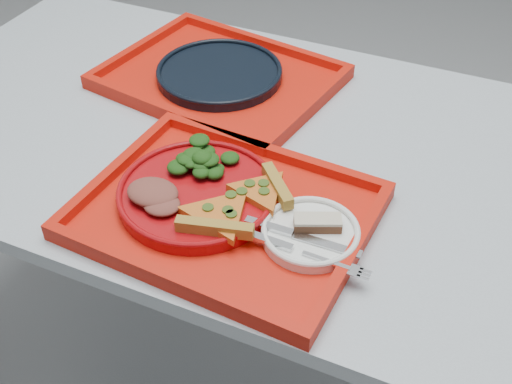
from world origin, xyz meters
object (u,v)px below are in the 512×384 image
dinner_plate (198,195)px  navy_plate (219,74)px  tray_main (226,215)px  dessert_bar (318,223)px  tray_far (220,80)px

dinner_plate → navy_plate: 0.38m
tray_main → navy_plate: 0.41m
dessert_bar → tray_main: bearing=161.0°
navy_plate → tray_far: bearing=0.0°
tray_far → dessert_bar: dessert_bar is taller
tray_main → navy_plate: bearing=121.3°
dinner_plate → dessert_bar: (0.21, 0.00, 0.02)m
tray_main → dinner_plate: (-0.05, 0.01, 0.02)m
dinner_plate → tray_main: bearing=-10.3°
tray_far → dinner_plate: bearing=-59.5°
tray_main → dinner_plate: bearing=173.3°
navy_plate → dessert_bar: dessert_bar is taller
tray_main → dessert_bar: dessert_bar is taller
dinner_plate → dessert_bar: size_ratio=3.35×
tray_main → navy_plate: size_ratio=1.73×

